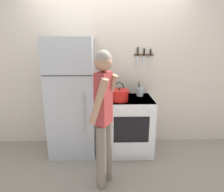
{
  "coord_description": "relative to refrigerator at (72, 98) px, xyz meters",
  "views": [
    {
      "loc": [
        -0.03,
        -3.28,
        1.74
      ],
      "look_at": [
        0.03,
        -0.47,
        0.97
      ],
      "focal_mm": 32.0,
      "sensor_mm": 36.0,
      "label": 1
    }
  ],
  "objects": [
    {
      "name": "ground_plane",
      "position": [
        0.58,
        0.32,
        -0.9
      ],
      "size": [
        14.0,
        14.0,
        0.0
      ],
      "primitive_type": "plane",
      "color": "gray"
    },
    {
      "name": "wall_back",
      "position": [
        0.58,
        0.35,
        0.38
      ],
      "size": [
        10.0,
        0.06,
        2.55
      ],
      "color": "beige",
      "rests_on": "ground_plane"
    },
    {
      "name": "refrigerator",
      "position": [
        0.0,
        0.0,
        0.0
      ],
      "size": [
        0.69,
        0.66,
        1.8
      ],
      "color": "#B7BABF",
      "rests_on": "ground_plane"
    },
    {
      "name": "stove_range",
      "position": [
        0.88,
        -0.03,
        -0.45
      ],
      "size": [
        0.73,
        0.68,
        0.89
      ],
      "color": "white",
      "rests_on": "ground_plane"
    },
    {
      "name": "dutch_oven_pot",
      "position": [
        0.72,
        -0.13,
        0.07
      ],
      "size": [
        0.32,
        0.28,
        0.19
      ],
      "color": "red",
      "rests_on": "stove_range"
    },
    {
      "name": "tea_kettle",
      "position": [
        0.73,
        0.12,
        0.05
      ],
      "size": [
        0.26,
        0.21,
        0.23
      ],
      "color": "black",
      "rests_on": "stove_range"
    },
    {
      "name": "utensil_jar",
      "position": [
        1.06,
        0.13,
        0.06
      ],
      "size": [
        0.11,
        0.11,
        0.27
      ],
      "color": "silver",
      "rests_on": "stove_range"
    },
    {
      "name": "person",
      "position": [
        0.5,
        -0.81,
        0.04
      ],
      "size": [
        0.36,
        0.4,
        1.65
      ],
      "rotation": [
        0.0,
        0.0,
        1.13
      ],
      "color": "#6B6051",
      "rests_on": "ground_plane"
    },
    {
      "name": "wall_knife_strip",
      "position": [
        1.13,
        0.3,
        0.63
      ],
      "size": [
        0.31,
        0.03,
        0.32
      ],
      "color": "brown"
    }
  ]
}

